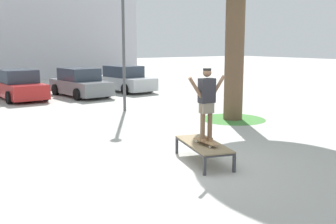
% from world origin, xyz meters
% --- Properties ---
extents(ground_plane, '(120.00, 120.00, 0.00)m').
position_xyz_m(ground_plane, '(0.00, 0.00, 0.00)').
color(ground_plane, '#B7B5AD').
extents(skate_box, '(1.27, 2.04, 0.46)m').
position_xyz_m(skate_box, '(0.48, -0.20, 0.41)').
color(skate_box, '#38383D').
rests_on(skate_box, ground).
extents(skateboard, '(0.28, 0.82, 0.09)m').
position_xyz_m(skateboard, '(0.44, -0.35, 0.54)').
color(skateboard, '#9E754C').
rests_on(skateboard, skate_box).
extents(skater, '(1.00, 0.31, 1.69)m').
position_xyz_m(skater, '(0.44, -0.35, 1.53)').
color(skater, brown).
rests_on(skater, skateboard).
extents(grass_patch_near_right, '(2.43, 2.43, 0.01)m').
position_xyz_m(grass_patch_near_right, '(4.86, 3.46, 0.00)').
color(grass_patch_near_right, '#47893D').
rests_on(grass_patch_near_right, ground).
extents(car_red, '(2.04, 4.26, 1.50)m').
position_xyz_m(car_red, '(-0.36, 13.50, 0.69)').
color(car_red, red).
rests_on(car_red, ground).
extents(car_grey, '(2.21, 4.34, 1.50)m').
position_xyz_m(car_grey, '(2.66, 12.91, 0.69)').
color(car_grey, slate).
rests_on(car_grey, ground).
extents(car_silver, '(2.23, 4.35, 1.50)m').
position_xyz_m(car_silver, '(5.68, 13.57, 0.69)').
color(car_silver, '#B7BABF').
rests_on(car_silver, ground).
extents(light_post, '(0.36, 0.36, 5.83)m').
position_xyz_m(light_post, '(2.42, 7.42, 3.83)').
color(light_post, '#4C4C51').
rests_on(light_post, ground).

